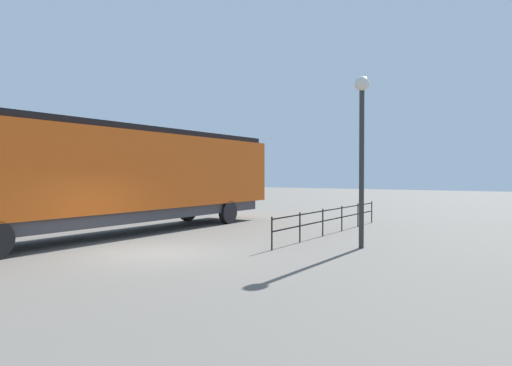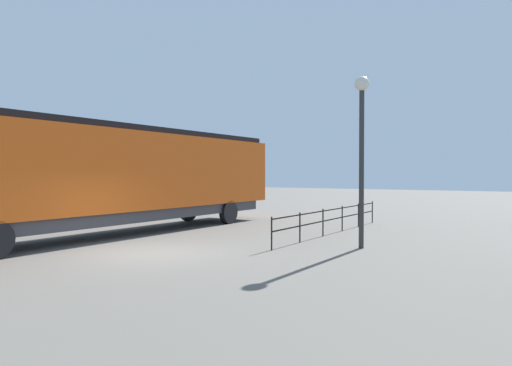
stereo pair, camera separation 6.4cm
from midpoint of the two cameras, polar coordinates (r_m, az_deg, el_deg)
ground_plane at (r=14.47m, az=-13.03°, el=-8.38°), size 120.00×120.00×0.00m
locomotive at (r=19.25m, az=-15.34°, el=1.05°), size 2.82×17.27×4.24m
lamp_post at (r=15.26m, az=12.75°, el=6.25°), size 0.47×0.47×5.49m
platform_fence at (r=18.77m, az=9.32°, el=-4.06°), size 0.05×9.64×1.05m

